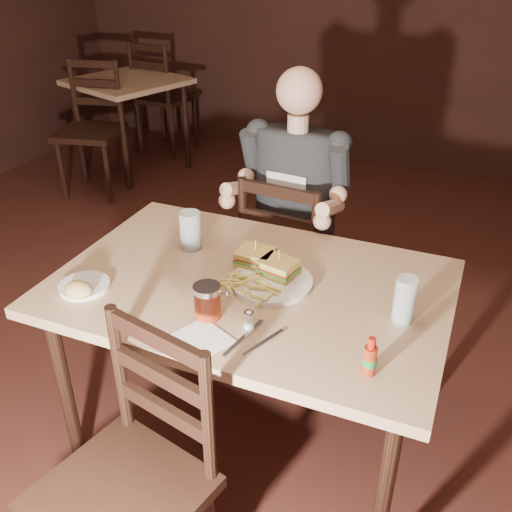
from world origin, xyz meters
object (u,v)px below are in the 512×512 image
at_px(bg_table, 128,90).
at_px(diner, 293,174).
at_px(bg_chair_far, 165,97).
at_px(glass_left, 190,230).
at_px(chair_far, 294,260).
at_px(dinner_plate, 271,283).
at_px(bg_chair_near, 89,132).
at_px(syrup_dispenser, 207,301).
at_px(hot_sauce, 370,356).
at_px(glass_right, 405,300).
at_px(chair_near, 120,494).
at_px(main_table, 250,300).
at_px(side_plate, 85,287).

relative_size(bg_table, diner, 1.15).
xyz_separation_m(bg_chair_far, glass_left, (1.84, -2.82, 0.35)).
bearing_deg(chair_far, dinner_plate, 107.07).
bearing_deg(bg_chair_near, syrup_dispenser, -58.68).
xyz_separation_m(chair_far, bg_chair_far, (-2.06, 2.25, 0.04)).
bearing_deg(chair_far, hot_sauce, 123.62).
bearing_deg(glass_right, bg_chair_far, 131.92).
bearing_deg(chair_far, bg_chair_far, -43.36).
xyz_separation_m(chair_far, chair_near, (-0.00, -1.41, 0.00)).
bearing_deg(bg_chair_near, bg_chair_far, 76.11).
xyz_separation_m(bg_chair_far, hot_sauce, (2.63, -3.26, 0.33)).
relative_size(bg_chair_near, glass_right, 6.41).
bearing_deg(syrup_dispenser, chair_near, -96.25).
height_order(diner, dinner_plate, diner).
xyz_separation_m(bg_chair_near, glass_left, (1.84, -1.72, 0.35)).
height_order(main_table, dinner_plate, dinner_plate).
height_order(glass_left, glass_right, glass_right).
height_order(bg_table, bg_chair_near, bg_chair_near).
height_order(dinner_plate, hot_sauce, hot_sauce).
relative_size(bg_chair_far, diner, 1.13).
bearing_deg(glass_right, hot_sauce, -97.61).
bearing_deg(glass_left, chair_far, 69.13).
bearing_deg(main_table, side_plate, -153.23).
height_order(chair_near, bg_chair_far, bg_chair_far).
relative_size(bg_chair_far, glass_right, 6.47).
xyz_separation_m(bg_chair_far, side_plate, (1.65, -3.21, 0.28)).
xyz_separation_m(main_table, bg_chair_far, (-2.15, 2.96, -0.20)).
relative_size(glass_left, side_plate, 0.89).
bearing_deg(diner, glass_left, -108.08).
bearing_deg(dinner_plate, side_plate, -154.81).
xyz_separation_m(bg_table, dinner_plate, (2.22, -2.39, 0.10)).
height_order(bg_chair_far, diner, diner).
bearing_deg(glass_left, main_table, -24.37).
bearing_deg(diner, chair_near, -85.87).
bearing_deg(bg_table, hot_sauce, -45.79).
xyz_separation_m(chair_near, bg_chair_far, (-2.06, 3.66, 0.04)).
bearing_deg(side_plate, chair_far, 66.82).
xyz_separation_m(main_table, glass_right, (0.52, -0.01, 0.15)).
distance_m(main_table, bg_table, 3.23).
xyz_separation_m(bg_chair_far, syrup_dispenser, (2.11, -3.19, 0.33)).
distance_m(bg_table, diner, 2.71).
distance_m(glass_right, syrup_dispenser, 0.60).
distance_m(bg_chair_far, diner, 3.11).
distance_m(glass_left, hot_sauce, 0.90).
distance_m(chair_far, glass_left, 0.73).
height_order(diner, hot_sauce, diner).
relative_size(bg_table, dinner_plate, 3.71).
distance_m(main_table, chair_near, 0.75).
bearing_deg(dinner_plate, diner, 104.10).
xyz_separation_m(bg_table, syrup_dispenser, (2.11, -2.64, 0.15)).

